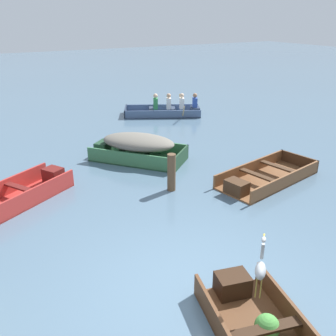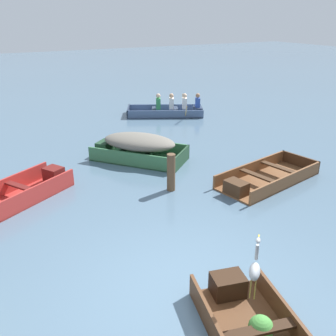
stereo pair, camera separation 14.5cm
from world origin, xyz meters
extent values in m
plane|color=slate|center=(0.00, 0.00, 0.00)|extent=(80.00, 80.00, 0.00)
cube|color=black|center=(0.51, -0.28, 0.20)|extent=(0.55, 0.47, 0.32)
cube|color=black|center=(0.28, -1.21, 0.27)|extent=(0.98, 0.39, 0.04)
sphere|color=#428438|center=(0.38, -1.15, 0.20)|extent=(0.33, 0.33, 0.33)
cube|color=brown|center=(3.93, 2.53, 0.02)|extent=(2.97, 1.63, 0.04)
cube|color=brown|center=(4.03, 2.00, 0.17)|extent=(2.77, 0.57, 0.35)
cube|color=brown|center=(3.83, 3.07, 0.17)|extent=(2.77, 0.57, 0.35)
cube|color=#3F2716|center=(5.29, 2.79, 0.17)|extent=(0.26, 1.13, 0.35)
cube|color=#3F2716|center=(2.73, 2.31, 0.19)|extent=(0.45, 0.57, 0.31)
cube|color=#3F2716|center=(3.52, 2.45, 0.26)|extent=(0.35, 1.05, 0.04)
cube|color=#3F2716|center=(4.34, 2.61, 0.26)|extent=(0.35, 1.05, 0.04)
cube|color=#AD2D28|center=(-2.08, 4.25, 0.02)|extent=(3.37, 2.51, 0.04)
cube|color=#AD2D28|center=(-1.85, 3.85, 0.21)|extent=(2.91, 1.72, 0.42)
cube|color=maroon|center=(-0.79, 5.00, 0.23)|extent=(0.53, 0.56, 0.38)
cube|color=maroon|center=(-1.64, 4.50, 0.31)|extent=(0.57, 0.83, 0.04)
cube|color=#387047|center=(1.74, 5.45, 0.02)|extent=(2.61, 2.78, 0.04)
cube|color=#387047|center=(1.29, 5.08, 0.21)|extent=(1.71, 2.03, 0.41)
cube|color=#387047|center=(2.19, 5.83, 0.21)|extent=(1.71, 2.03, 0.41)
cube|color=#1E3D27|center=(2.56, 4.48, 0.21)|extent=(0.97, 0.82, 0.41)
cube|color=#1E3D27|center=(1.02, 6.31, 0.23)|extent=(0.65, 0.63, 0.37)
cube|color=#1E3D27|center=(1.49, 5.75, 0.31)|extent=(0.96, 0.84, 0.04)
cube|color=#1E3D27|center=(1.99, 5.16, 0.31)|extent=(0.96, 0.84, 0.04)
ellipsoid|color=#6B665B|center=(1.74, 5.45, 0.54)|extent=(2.26, 2.38, 0.42)
cube|color=#475B7F|center=(4.80, 9.58, 0.02)|extent=(3.26, 2.43, 0.04)
cube|color=#475B7F|center=(5.06, 10.07, 0.16)|extent=(2.75, 1.45, 0.32)
cube|color=#475B7F|center=(4.55, 9.08, 0.16)|extent=(2.75, 1.45, 0.32)
cube|color=#273246|center=(3.46, 10.27, 0.16)|extent=(0.57, 1.05, 0.32)
cube|color=#273246|center=(6.01, 8.95, 0.18)|extent=(0.56, 0.63, 0.29)
cube|color=#273246|center=(5.21, 9.36, 0.24)|extent=(0.63, 1.01, 0.04)
cube|color=#273246|center=(4.39, 9.79, 0.24)|extent=(0.63, 1.01, 0.04)
cube|color=#338C4C|center=(4.57, 9.70, 0.48)|extent=(0.29, 0.33, 0.44)
sphere|color=beige|center=(4.57, 9.70, 0.80)|extent=(0.18, 0.18, 0.18)
cube|color=white|center=(5.04, 9.45, 0.48)|extent=(0.29, 0.33, 0.44)
sphere|color=tan|center=(5.04, 9.45, 0.80)|extent=(0.18, 0.18, 0.18)
cube|color=white|center=(5.52, 9.21, 0.48)|extent=(0.29, 0.33, 0.44)
sphere|color=beige|center=(5.52, 9.21, 0.80)|extent=(0.18, 0.18, 0.18)
cube|color=#2D4CA5|center=(6.00, 8.96, 0.48)|extent=(0.29, 0.33, 0.44)
sphere|color=#9E7051|center=(6.00, 8.96, 0.80)|extent=(0.18, 0.18, 0.18)
cylinder|color=tan|center=(5.92, 9.99, 0.37)|extent=(0.33, 0.59, 0.55)
cylinder|color=tan|center=(5.12, 8.43, 0.37)|extent=(0.33, 0.59, 0.55)
cylinder|color=olive|center=(0.45, -0.82, 0.57)|extent=(0.02, 0.02, 0.35)
cylinder|color=olive|center=(0.49, -0.86, 0.57)|extent=(0.02, 0.02, 0.35)
ellipsoid|color=#93999E|center=(0.47, -0.84, 0.84)|extent=(0.33, 0.32, 0.18)
cylinder|color=#93999E|center=(0.55, -0.75, 1.06)|extent=(0.11, 0.11, 0.28)
ellipsoid|color=#93999E|center=(0.58, -0.73, 1.21)|extent=(0.12, 0.12, 0.06)
cone|color=gold|center=(0.64, -0.67, 1.21)|extent=(0.09, 0.09, 0.02)
cylinder|color=brown|center=(1.55, 3.27, 0.45)|extent=(0.20, 0.20, 0.91)
camera|label=1|loc=(-2.53, -3.66, 3.91)|focal=40.00mm
camera|label=2|loc=(-2.41, -3.73, 3.91)|focal=40.00mm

